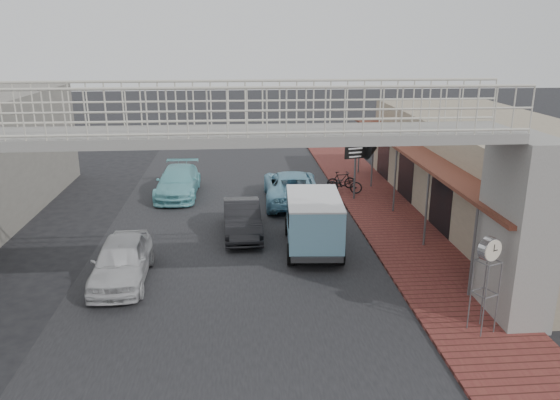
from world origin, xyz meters
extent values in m
plane|color=black|center=(0.00, 0.00, 0.00)|extent=(120.00, 120.00, 0.00)
cube|color=black|center=(0.00, 0.00, 0.01)|extent=(10.00, 60.00, 0.01)
cube|color=brown|center=(6.50, 3.00, 0.05)|extent=(3.00, 40.00, 0.10)
cube|color=gray|center=(11.00, 4.00, 2.00)|extent=(6.00, 18.00, 4.00)
cube|color=brown|center=(7.70, 4.00, 2.90)|extent=(1.80, 18.00, 0.12)
cube|color=silver|center=(8.05, 7.50, 3.30)|extent=(0.08, 2.60, 0.90)
cube|color=#B21914|center=(8.05, 1.00, 3.30)|extent=(0.08, 2.20, 0.80)
cube|color=gray|center=(7.60, -4.00, 2.50)|extent=(1.20, 2.40, 5.00)
cube|color=gray|center=(0.00, -4.00, 5.12)|extent=(14.00, 2.00, 0.24)
cube|color=beige|center=(0.00, -3.05, 5.79)|extent=(14.00, 0.08, 1.10)
cube|color=beige|center=(0.00, -4.95, 5.79)|extent=(14.00, 0.08, 1.10)
imported|color=silver|center=(-3.48, -0.99, 0.69)|extent=(1.73, 4.11, 1.39)
imported|color=black|center=(0.33, 2.86, 0.65)|extent=(1.51, 3.99, 1.30)
imported|color=#76B2CD|center=(2.66, 7.04, 0.73)|extent=(2.57, 5.33, 1.46)
imported|color=#79CAD3|center=(-2.66, 8.50, 0.68)|extent=(2.00, 4.71, 1.35)
cylinder|color=black|center=(2.12, 2.72, 0.37)|extent=(0.31, 0.76, 0.75)
cylinder|color=black|center=(3.78, 2.61, 0.37)|extent=(0.31, 0.76, 0.75)
cylinder|color=black|center=(1.92, -0.16, 0.37)|extent=(0.31, 0.76, 0.75)
cylinder|color=black|center=(3.58, -0.27, 0.37)|extent=(0.31, 0.76, 0.75)
cube|color=#79B5D3|center=(2.83, 0.90, 1.26)|extent=(2.04, 3.53, 1.44)
cube|color=#79B5D3|center=(2.96, 2.88, 1.02)|extent=(1.79, 1.08, 0.96)
cube|color=black|center=(2.83, 0.90, 1.66)|extent=(2.04, 2.90, 0.53)
cube|color=silver|center=(2.83, 0.90, 2.01)|extent=(2.06, 3.54, 0.06)
imported|color=black|center=(5.30, 7.93, 0.55)|extent=(1.81, 0.98, 0.90)
imported|color=black|center=(5.30, 8.68, 0.54)|extent=(1.52, 0.59, 0.89)
cylinder|color=#59595B|center=(6.09, -4.83, 1.07)|extent=(0.04, 0.04, 1.94)
cylinder|color=#59595B|center=(6.51, -4.66, 1.07)|extent=(0.04, 0.04, 1.94)
cylinder|color=#59595B|center=(6.27, -5.26, 1.07)|extent=(0.04, 0.04, 1.94)
cylinder|color=#59595B|center=(6.69, -5.08, 1.07)|extent=(0.04, 0.04, 1.94)
cylinder|color=silver|center=(6.39, -4.96, 2.36)|extent=(0.66, 0.45, 0.63)
cylinder|color=beige|center=(6.43, -5.06, 2.36)|extent=(0.52, 0.23, 0.55)
cylinder|color=beige|center=(6.34, -4.85, 2.36)|extent=(0.52, 0.23, 0.55)
cylinder|color=#59595B|center=(5.59, 6.98, 1.46)|extent=(0.09, 0.09, 2.72)
cube|color=black|center=(5.60, 6.95, 2.44)|extent=(1.10, 0.34, 0.84)
cone|color=black|center=(6.37, 7.16, 2.44)|extent=(0.81, 1.14, 1.03)
cube|color=white|center=(5.56, 6.91, 2.40)|extent=(0.73, 0.20, 0.56)
camera|label=1|loc=(0.20, -17.06, 7.47)|focal=35.00mm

